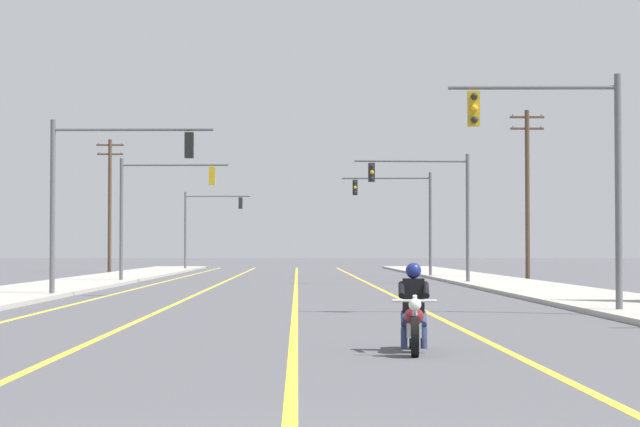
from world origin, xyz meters
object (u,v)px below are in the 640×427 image
object	(u,v)px
utility_pole_left_far	(110,201)
traffic_signal_mid_right	(435,197)
traffic_signal_far_right	(404,207)
traffic_signal_near_left	(100,178)
traffic_signal_near_right	(569,156)
traffic_signal_mid_left	(153,200)
utility_pole_right_far	(527,188)
motorcycle_with_rider	(414,316)
traffic_signal_far_left	(204,218)

from	to	relation	value
utility_pole_left_far	traffic_signal_mid_right	bearing A→B (deg)	-54.47
traffic_signal_far_right	traffic_signal_mid_right	bearing A→B (deg)	-89.10
traffic_signal_near_left	traffic_signal_far_right	bearing A→B (deg)	64.66
traffic_signal_near_right	traffic_signal_mid_left	distance (m)	31.62
traffic_signal_far_right	utility_pole_right_far	xyz separation A→B (m)	(6.66, -3.15, 0.97)
utility_pole_right_far	motorcycle_with_rider	bearing A→B (deg)	-103.40
traffic_signal_far_right	utility_pole_left_far	bearing A→B (deg)	143.73
motorcycle_with_rider	traffic_signal_mid_left	xyz separation A→B (m)	(-9.10, 39.03, 3.54)
traffic_signal_mid_left	utility_pole_left_far	xyz separation A→B (m)	(-6.13, 24.94, 0.93)
traffic_signal_mid_left	motorcycle_with_rider	bearing A→B (deg)	-76.88
traffic_signal_near_right	traffic_signal_far_right	bearing A→B (deg)	91.04
traffic_signal_near_left	traffic_signal_mid_right	bearing A→B (deg)	47.19
traffic_signal_mid_left	traffic_signal_far_left	bearing A→B (deg)	90.32
utility_pole_right_far	traffic_signal_near_left	bearing A→B (deg)	-128.79
utility_pole_left_far	utility_pole_right_far	bearing A→B (deg)	-33.73
traffic_signal_near_right	traffic_signal_near_left	distance (m)	17.69
motorcycle_with_rider	utility_pole_right_far	world-z (taller)	utility_pole_right_far
traffic_signal_near_left	utility_pole_left_far	bearing A→B (deg)	98.67
traffic_signal_mid_left	traffic_signal_near_left	bearing A→B (deg)	-88.97
traffic_signal_near_right	traffic_signal_far_left	xyz separation A→B (m)	(-14.39, 62.85, 0.05)
traffic_signal_mid_left	traffic_signal_far_right	world-z (taller)	same
utility_pole_right_far	utility_pole_left_far	world-z (taller)	utility_pole_right_far
motorcycle_with_rider	traffic_signal_far_left	xyz separation A→B (m)	(-9.29, 73.62, 3.53)
traffic_signal_far_right	traffic_signal_far_left	bearing A→B (deg)	119.64
motorcycle_with_rider	traffic_signal_near_left	world-z (taller)	traffic_signal_near_left
traffic_signal_mid_left	traffic_signal_near_right	bearing A→B (deg)	-63.32
utility_pole_left_far	traffic_signal_far_right	bearing A→B (deg)	-36.27
traffic_signal_near_left	utility_pole_left_far	world-z (taller)	utility_pole_left_far
traffic_signal_far_left	traffic_signal_far_right	bearing A→B (deg)	-60.36
traffic_signal_mid_left	utility_pole_left_far	size ratio (longest dim) A/B	0.66
traffic_signal_near_left	traffic_signal_far_left	distance (m)	51.89
motorcycle_with_rider	utility_pole_left_far	world-z (taller)	utility_pole_left_far
motorcycle_with_rider	traffic_signal_mid_right	bearing A→B (deg)	82.75
traffic_signal_mid_left	utility_pole_left_far	bearing A→B (deg)	103.81
traffic_signal_near_left	traffic_signal_mid_right	world-z (taller)	same
traffic_signal_mid_left	utility_pole_left_far	distance (m)	25.70
traffic_signal_near_left	traffic_signal_mid_right	size ratio (longest dim) A/B	1.00
traffic_signal_near_right	traffic_signal_far_right	world-z (taller)	same
traffic_signal_mid_right	utility_pole_right_far	world-z (taller)	utility_pole_right_far
motorcycle_with_rider	traffic_signal_mid_left	bearing A→B (deg)	103.12
motorcycle_with_rider	utility_pole_right_far	distance (m)	47.93
traffic_signal_near_right	utility_pole_left_far	world-z (taller)	utility_pole_left_far
traffic_signal_near_left	traffic_signal_far_left	xyz separation A→B (m)	(-0.50, 51.89, -0.03)
motorcycle_with_rider	traffic_signal_near_right	xyz separation A→B (m)	(5.10, 10.78, 3.49)
traffic_signal_mid_left	traffic_signal_far_right	distance (m)	17.12
traffic_signal_far_left	utility_pole_left_far	distance (m)	11.37
traffic_signal_near_left	utility_pole_right_far	xyz separation A→B (m)	(19.85, 24.69, 0.95)
traffic_signal_mid_left	traffic_signal_far_right	xyz separation A→B (m)	(13.49, 10.54, -0.01)
traffic_signal_mid_left	traffic_signal_far_right	size ratio (longest dim) A/B	1.00
traffic_signal_near_left	traffic_signal_mid_left	size ratio (longest dim) A/B	1.00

